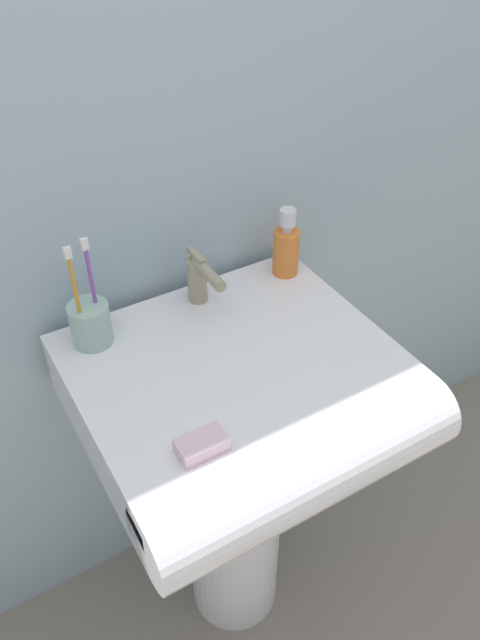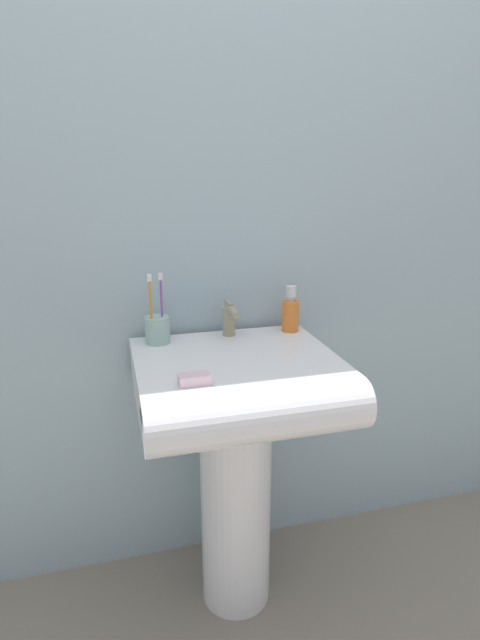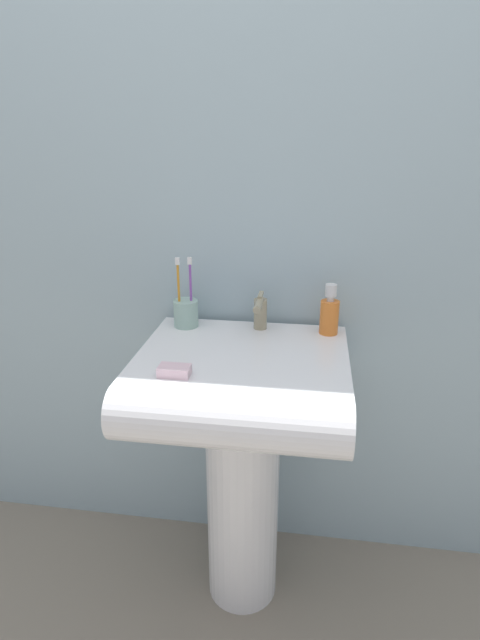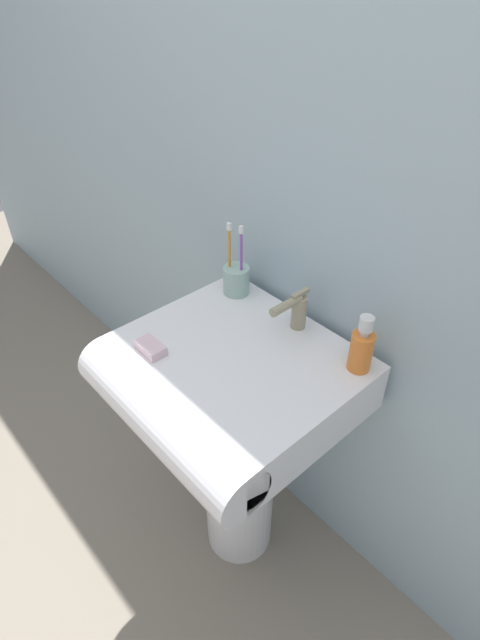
% 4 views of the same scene
% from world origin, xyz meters
% --- Properties ---
extents(ground_plane, '(6.00, 6.00, 0.00)m').
position_xyz_m(ground_plane, '(0.00, 0.00, 0.00)').
color(ground_plane, gray).
rests_on(ground_plane, ground).
extents(wall_back, '(5.00, 0.05, 2.40)m').
position_xyz_m(wall_back, '(0.00, 0.27, 1.20)').
color(wall_back, '#9EB7C1').
rests_on(wall_back, ground).
extents(sink_pedestal, '(0.21, 0.21, 0.68)m').
position_xyz_m(sink_pedestal, '(0.00, 0.00, 0.34)').
color(sink_pedestal, white).
rests_on(sink_pedestal, ground).
extents(sink_basin, '(0.54, 0.51, 0.13)m').
position_xyz_m(sink_basin, '(0.00, -0.05, 0.75)').
color(sink_basin, white).
rests_on(sink_basin, sink_pedestal).
extents(faucet, '(0.04, 0.12, 0.11)m').
position_xyz_m(faucet, '(0.03, 0.16, 0.87)').
color(faucet, tan).
rests_on(faucet, sink_basin).
extents(toothbrush_cup, '(0.07, 0.07, 0.21)m').
position_xyz_m(toothbrush_cup, '(-0.19, 0.16, 0.86)').
color(toothbrush_cup, '#99BFB2').
rests_on(toothbrush_cup, sink_basin).
extents(soap_bottle, '(0.05, 0.05, 0.14)m').
position_xyz_m(soap_bottle, '(0.22, 0.17, 0.87)').
color(soap_bottle, orange).
rests_on(soap_bottle, sink_basin).
extents(bar_soap, '(0.07, 0.04, 0.02)m').
position_xyz_m(bar_soap, '(-0.14, -0.15, 0.83)').
color(bar_soap, silver).
rests_on(bar_soap, sink_basin).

